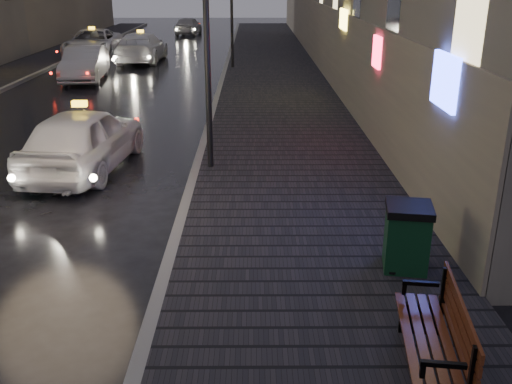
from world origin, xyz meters
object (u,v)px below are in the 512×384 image
trash_bin (407,236)px  taxi_mid (141,47)px  bench (440,338)px  car_left_mid (85,64)px  lamp_near (206,22)px  taxi_far (93,44)px  car_far (188,26)px  taxi_near (83,139)px

trash_bin → taxi_mid: (-8.45, 23.90, 0.10)m
bench → car_left_mid: size_ratio=0.44×
car_left_mid → lamp_near: bearing=-69.0°
lamp_near → trash_bin: 6.75m
taxi_mid → taxi_far: size_ratio=0.94×
bench → car_far: (-7.23, 41.65, 0.07)m
car_far → trash_bin: bearing=105.9°
lamp_near → trash_bin: lamp_near is taller
taxi_near → car_far: (-1.05, 33.80, -0.08)m
trash_bin → car_far: (-7.50, 39.09, 0.02)m
lamp_near → taxi_mid: (-5.05, 18.79, -2.70)m
trash_bin → taxi_near: (-6.45, 5.29, 0.10)m
lamp_near → taxi_mid: bearing=105.0°
trash_bin → taxi_far: taxi_far is taller
taxi_far → taxi_mid: bearing=-31.8°
bench → taxi_far: size_ratio=0.34×
trash_bin → car_left_mid: bearing=128.2°
car_left_mid → car_far: size_ratio=1.09×
trash_bin → taxi_far: bearing=123.6°
trash_bin → taxi_mid: 25.35m
taxi_mid → bench: bearing=108.0°
taxi_mid → taxi_near: bearing=97.0°
lamp_near → car_left_mid: bearing=116.9°
car_left_mid → car_far: car_left_mid is taller
taxi_mid → taxi_far: (-3.09, 1.75, 0.01)m
trash_bin → car_left_mid: (-9.93, 18.00, 0.06)m
lamp_near → bench: lamp_near is taller
car_left_mid → taxi_far: size_ratio=0.78×
lamp_near → taxi_far: size_ratio=0.92×
bench → trash_bin: size_ratio=1.88×
bench → taxi_mid: taxi_mid is taller
taxi_far → lamp_near: bearing=-70.7°
trash_bin → car_far: size_ratio=0.25×
lamp_near → bench: 8.76m
taxi_near → car_far: 33.82m
lamp_near → trash_bin: (3.40, -5.11, -2.80)m
lamp_near → taxi_far: (-8.14, 20.53, -2.69)m
trash_bin → taxi_near: bearing=150.0°
lamp_near → taxi_mid: 19.64m
trash_bin → lamp_near: bearing=132.9°
taxi_mid → car_far: bearing=-92.7°
bench → taxi_mid: size_ratio=0.37×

